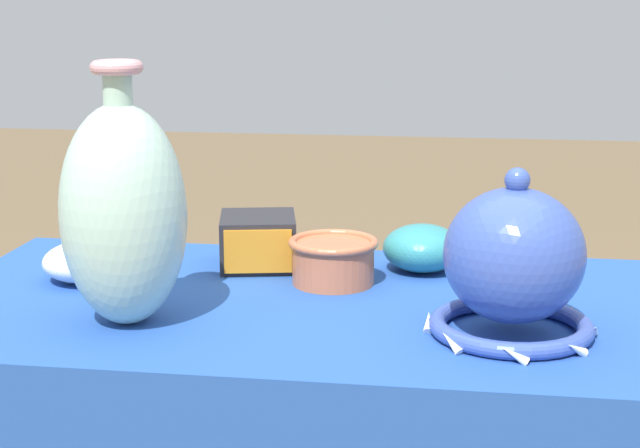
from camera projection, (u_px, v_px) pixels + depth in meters
The scene contains 7 objects.
display_table at pixel (333, 370), 1.37m from camera, with size 1.14×0.58×0.75m.
vase_tall_bulbous at pixel (123, 213), 1.24m from camera, with size 0.16×0.16×0.34m.
vase_dome_bell at pixel (513, 266), 1.21m from camera, with size 0.22×0.22×0.22m.
mosaic_tile_box at pixel (258, 241), 1.53m from camera, with size 0.14×0.15×0.08m.
bowl_shallow_teal at pixel (423, 248), 1.51m from camera, with size 0.12×0.12×0.07m, color teal.
bowl_shallow_porcelain at pixel (86, 261), 1.46m from camera, with size 0.13×0.13×0.06m, color white.
cup_wide_terracotta at pixel (333, 259), 1.44m from camera, with size 0.13×0.13×0.07m.
Camera 1 is at (0.17, -1.29, 1.17)m, focal length 55.00 mm.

